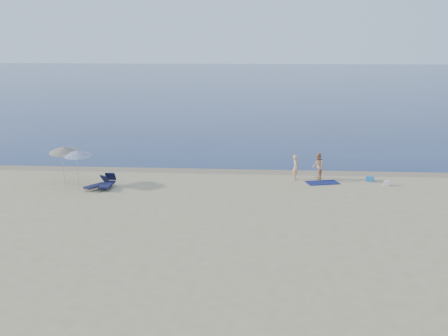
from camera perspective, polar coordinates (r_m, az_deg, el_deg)
The scene contains 12 objects.
ground at distance 18.79m, azimuth 2.76°, elevation -14.19°, with size 160.00×160.00×0.00m, color tan.
sea at distance 117.03m, azimuth 4.12°, elevation 8.79°, with size 240.00×160.00×0.01m, color #0B1D46.
wet_sand_strip at distance 37.12m, azimuth 3.58°, elevation -0.37°, with size 240.00×1.60×0.00m, color #847254.
person_left at distance 35.05m, azimuth 7.28°, elevation 0.06°, with size 0.57×0.38×1.58m, color tan.
person_right at distance 35.46m, azimuth 9.53°, elevation 0.20°, with size 0.80×0.63×1.66m, color tan.
beach_towel at distance 34.69m, azimuth 9.96°, elevation -1.48°, with size 1.92×1.07×0.03m, color #0F144D.
white_bag at distance 34.95m, azimuth 16.19°, elevation -1.49°, with size 0.33×0.28×0.28m, color silver.
blue_cooler at distance 35.67m, azimuth 14.61°, elevation -1.07°, with size 0.46×0.33×0.33m, color #2068B2.
umbrella_near at distance 34.45m, azimuth -14.67°, elevation 1.48°, with size 1.93×1.94×2.23m.
umbrella_far at distance 35.15m, azimuth -15.96°, elevation 1.84°, with size 1.83×1.86×2.42m.
lounger_left at distance 33.69m, azimuth -11.74°, elevation -1.51°, with size 0.61×1.81×0.80m.
lounger_right at distance 33.61m, azimuth -12.75°, elevation -1.65°, with size 1.32×1.65×0.72m.
Camera 1 is at (0.36, -16.71, 8.59)m, focal length 45.00 mm.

